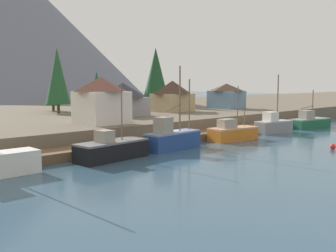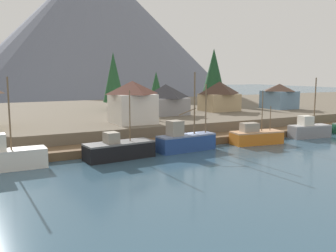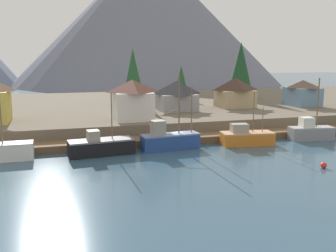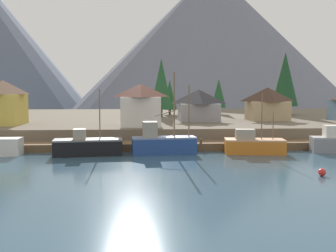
% 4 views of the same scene
% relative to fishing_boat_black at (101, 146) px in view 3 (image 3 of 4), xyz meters
% --- Properties ---
extents(ground_plane, '(400.00, 400.00, 1.00)m').
position_rel_fishing_boat_black_xyz_m(ground_plane, '(10.22, 22.01, -1.60)').
color(ground_plane, '#335166').
extents(dock, '(80.00, 4.00, 1.60)m').
position_rel_fishing_boat_black_xyz_m(dock, '(10.22, 4.00, -0.60)').
color(dock, brown).
rests_on(dock, ground_plane).
extents(shoreline_bank, '(400.00, 56.00, 2.50)m').
position_rel_fishing_boat_black_xyz_m(shoreline_bank, '(10.22, 34.01, 0.15)').
color(shoreline_bank, '#665B4C').
rests_on(shoreline_bank, ground_plane).
extents(mountain_central_peak, '(124.95, 124.95, 62.29)m').
position_rel_fishing_boat_black_xyz_m(mountain_central_peak, '(37.92, 134.16, 30.04)').
color(mountain_central_peak, slate).
rests_on(mountain_central_peak, ground_plane).
extents(fishing_boat_black, '(8.44, 3.70, 8.01)m').
position_rel_fishing_boat_black_xyz_m(fishing_boat_black, '(0.00, 0.00, 0.00)').
color(fishing_boat_black, black).
rests_on(fishing_boat_black, ground_plane).
extents(fishing_boat_blue, '(8.04, 3.04, 10.11)m').
position_rel_fishing_boat_black_xyz_m(fishing_boat_blue, '(9.15, 0.35, 0.26)').
color(fishing_boat_blue, navy).
rests_on(fishing_boat_blue, ground_plane).
extents(fishing_boat_orange, '(7.61, 3.77, 7.55)m').
position_rel_fishing_boat_black_xyz_m(fishing_boat_orange, '(20.52, -0.02, -0.01)').
color(fishing_boat_orange, '#CC6B1E').
rests_on(fishing_boat_orange, ground_plane).
extents(fishing_boat_grey, '(6.80, 3.25, 9.28)m').
position_rel_fishing_boat_black_xyz_m(fishing_boat_grey, '(31.38, 0.27, 0.15)').
color(fishing_boat_grey, gray).
rests_on(fishing_boat_grey, ground_plane).
extents(house_grey, '(6.99, 6.79, 5.47)m').
position_rel_fishing_boat_black_xyz_m(house_grey, '(16.33, 19.78, 4.20)').
color(house_grey, gray).
rests_on(house_grey, shoreline_bank).
extents(house_blue, '(5.70, 6.64, 5.21)m').
position_rel_fishing_boat_black_xyz_m(house_blue, '(43.13, 19.22, 4.06)').
color(house_blue, '#6689A8').
rests_on(house_blue, shoreline_bank).
extents(house_tan, '(7.06, 5.89, 5.82)m').
position_rel_fishing_boat_black_xyz_m(house_tan, '(28.78, 20.76, 4.38)').
color(house_tan, tan).
rests_on(house_tan, shoreline_bank).
extents(house_white, '(6.10, 6.47, 6.33)m').
position_rel_fishing_boat_black_xyz_m(house_white, '(6.43, 11.41, 4.63)').
color(house_white, silver).
rests_on(house_white, shoreline_bank).
extents(conifer_near_left, '(3.25, 3.25, 7.82)m').
position_rel_fishing_boat_black_xyz_m(conifer_near_left, '(23.43, 38.53, 6.03)').
color(conifer_near_left, '#4C3823').
rests_on(conifer_near_left, shoreline_bank).
extents(conifer_near_right, '(5.66, 5.66, 13.30)m').
position_rel_fishing_boat_black_xyz_m(conifer_near_right, '(36.94, 34.81, 9.02)').
color(conifer_near_right, '#4C3823').
rests_on(conifer_near_right, shoreline_bank).
extents(conifer_mid_left, '(3.05, 3.05, 7.55)m').
position_rel_fishing_boat_black_xyz_m(conifer_mid_left, '(12.49, 36.95, 5.72)').
color(conifer_mid_left, '#4C3823').
rests_on(conifer_mid_left, shoreline_bank).
extents(conifer_back_left, '(4.27, 4.27, 11.58)m').
position_rel_fishing_boat_black_xyz_m(conifer_back_left, '(10.41, 31.01, 8.03)').
color(conifer_back_left, '#4C3823').
rests_on(conifer_back_left, shoreline_bank).
extents(channel_buoy, '(0.70, 0.70, 0.70)m').
position_rel_fishing_boat_black_xyz_m(channel_buoy, '(23.30, -13.13, -0.75)').
color(channel_buoy, red).
rests_on(channel_buoy, ground_plane).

